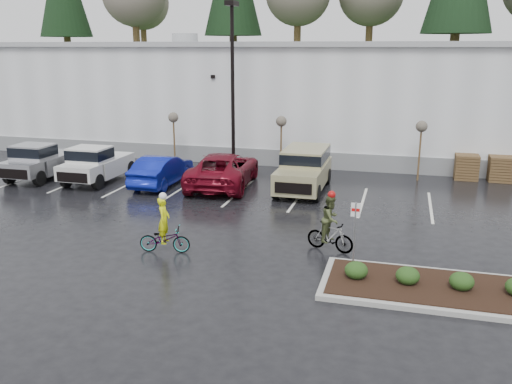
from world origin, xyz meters
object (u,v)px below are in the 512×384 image
(sapling_mid, at_px, (281,124))
(sapling_east, at_px, (421,130))
(fire_lane_sign, at_px, (355,226))
(suv_tan, at_px, (303,170))
(pickup_white, at_px, (100,162))
(car_red, at_px, (223,169))
(sapling_west, at_px, (173,120))
(pallet_stack_b, at_px, (500,169))
(cyclist_hivis, at_px, (165,234))
(lamppost, at_px, (232,70))
(pallet_stack_a, at_px, (466,167))
(pickup_silver, at_px, (45,159))
(cyclist_olive, at_px, (330,229))
(car_blue, at_px, (162,170))

(sapling_mid, distance_m, sapling_east, 7.50)
(fire_lane_sign, distance_m, suv_tan, 9.70)
(sapling_east, bearing_deg, pickup_white, -164.86)
(fire_lane_sign, height_order, car_red, fire_lane_sign)
(sapling_west, xyz_separation_m, pallet_stack_b, (18.20, 1.00, -2.05))
(cyclist_hivis, bearing_deg, lamppost, -3.73)
(fire_lane_sign, bearing_deg, pallet_stack_a, 71.19)
(sapling_west, relative_size, pickup_silver, 0.62)
(lamppost, bearing_deg, fire_lane_sign, -56.54)
(fire_lane_sign, bearing_deg, suv_tan, 110.08)
(fire_lane_sign, relative_size, pickup_silver, 0.42)
(pallet_stack_b, height_order, pickup_white, pickup_white)
(sapling_east, relative_size, car_red, 0.52)
(pallet_stack_a, distance_m, pickup_white, 19.62)
(sapling_mid, xyz_separation_m, pallet_stack_a, (10.00, 1.00, -2.05))
(sapling_mid, relative_size, cyclist_olive, 1.47)
(sapling_mid, xyz_separation_m, cyclist_olive, (4.37, -11.52, -1.93))
(suv_tan, bearing_deg, sapling_west, 156.42)
(sapling_west, xyz_separation_m, suv_tan, (8.47, -3.70, -1.70))
(sapling_mid, relative_size, pickup_white, 0.62)
(sapling_east, xyz_separation_m, suv_tan, (-5.53, -3.70, -1.70))
(sapling_east, relative_size, fire_lane_sign, 1.45)
(sapling_mid, height_order, fire_lane_sign, sapling_mid)
(lamppost, height_order, cyclist_olive, lamppost)
(cyclist_hivis, bearing_deg, pallet_stack_b, -52.28)
(lamppost, relative_size, car_red, 1.49)
(pallet_stack_a, relative_size, fire_lane_sign, 0.61)
(cyclist_hivis, bearing_deg, pickup_silver, 41.89)
(pickup_white, xyz_separation_m, suv_tan, (10.83, 0.73, 0.05))
(pickup_silver, height_order, cyclist_hivis, cyclist_hivis)
(lamppost, relative_size, fire_lane_sign, 4.19)
(sapling_east, bearing_deg, cyclist_olive, -105.21)
(pickup_silver, height_order, suv_tan, suv_tan)
(lamppost, distance_m, fire_lane_sign, 14.78)
(pallet_stack_b, xyz_separation_m, cyclist_olive, (-7.33, -12.52, 0.13))
(suv_tan, height_order, cyclist_olive, cyclist_olive)
(lamppost, xyz_separation_m, sapling_west, (-4.00, 1.00, -2.96))
(car_red, distance_m, cyclist_hivis, 9.38)
(pickup_silver, relative_size, suv_tan, 1.02)
(lamppost, height_order, pallet_stack_b, lamppost)
(lamppost, relative_size, pickup_white, 1.77)
(fire_lane_sign, bearing_deg, pickup_silver, 154.67)
(lamppost, height_order, car_blue, lamppost)
(sapling_west, distance_m, sapling_mid, 6.50)
(pickup_silver, distance_m, pickup_white, 3.30)
(sapling_mid, relative_size, cyclist_hivis, 1.49)
(fire_lane_sign, distance_m, car_red, 11.67)
(car_red, bearing_deg, car_blue, 5.91)
(sapling_east, distance_m, suv_tan, 6.86)
(lamppost, xyz_separation_m, suv_tan, (4.47, -2.70, -4.66))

